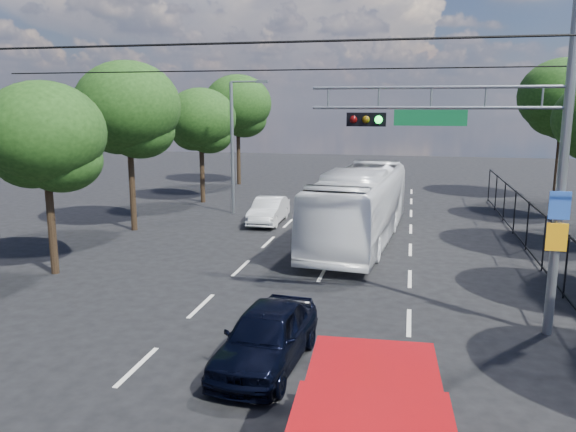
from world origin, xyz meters
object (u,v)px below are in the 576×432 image
(white_van, at_px, (269,210))
(navy_hatchback, at_px, (266,336))
(white_bus, at_px, (360,206))
(signal_mast, at_px, (513,129))

(white_van, bearing_deg, navy_hatchback, -76.39)
(navy_hatchback, distance_m, white_bus, 12.25)
(navy_hatchback, distance_m, white_van, 15.64)
(navy_hatchback, height_order, white_bus, white_bus)
(signal_mast, bearing_deg, navy_hatchback, -148.94)
(signal_mast, height_order, white_van, signal_mast)
(white_bus, height_order, white_van, white_bus)
(signal_mast, xyz_separation_m, white_bus, (-4.48, 8.90, -3.66))
(signal_mast, distance_m, white_bus, 10.62)
(signal_mast, distance_m, white_van, 15.75)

